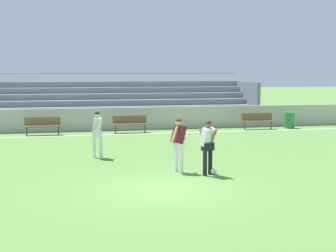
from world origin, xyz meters
The scene contains 12 objects.
ground_plane centered at (0.00, 0.00, 0.00)m, with size 160.00×160.00×0.00m, color #517A38.
field_line_sideline centered at (0.00, 11.98, 0.00)m, with size 44.00×0.12×0.01m, color white.
sideline_wall centered at (0.00, 13.93, 0.61)m, with size 48.00×0.16×1.23m, color #BCB7AD.
bleacher_stand centered at (-0.46, 16.82, 1.35)m, with size 18.91×4.25×3.11m.
bench_centre_sideline centered at (-3.65, 12.60, 0.55)m, with size 1.80×0.40×0.90m.
bench_near_bin centered at (7.91, 12.60, 0.55)m, with size 1.80×0.40×0.90m.
bench_far_left centered at (0.79, 12.60, 0.55)m, with size 1.80×0.40×0.90m.
trash_bin centered at (9.89, 12.70, 0.46)m, with size 0.57×0.57×0.91m, color #2D7F3D.
player_white_wide_left centered at (1.70, 1.59, 1.02)m, with size 0.48×0.62×1.70m.
player_dark_trailing_run centered at (0.91, 2.21, 1.03)m, with size 0.59×0.52×1.72m.
player_white_dropping_back centered at (-1.42, 5.38, 1.03)m, with size 0.41×0.56×1.73m.
soccer_ball centered at (1.90, 1.64, 0.11)m, with size 0.22×0.22×0.22m, color white.
Camera 1 is at (-2.69, -12.79, 3.21)m, focal length 52.50 mm.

